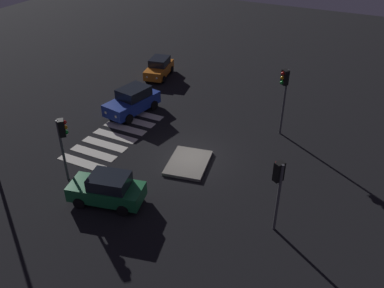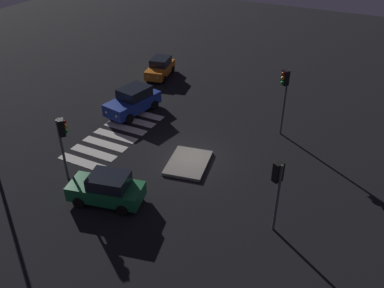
{
  "view_description": "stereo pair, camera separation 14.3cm",
  "coord_description": "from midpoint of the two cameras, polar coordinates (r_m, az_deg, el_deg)",
  "views": [
    {
      "loc": [
        18.42,
        9.18,
        14.02
      ],
      "look_at": [
        0.0,
        0.0,
        1.0
      ],
      "focal_mm": 37.92,
      "sensor_mm": 36.0,
      "label": 1
    },
    {
      "loc": [
        18.36,
        9.31,
        14.02
      ],
      "look_at": [
        0.0,
        0.0,
        1.0
      ],
      "focal_mm": 37.92,
      "sensor_mm": 36.0,
      "label": 2
    }
  ],
  "objects": [
    {
      "name": "ground_plane",
      "position": [
        24.9,
        -0.16,
        -1.95
      ],
      "size": [
        80.0,
        80.0,
        0.0
      ],
      "primitive_type": "plane",
      "color": "black"
    },
    {
      "name": "traffic_island",
      "position": [
        24.29,
        -0.69,
        -2.67
      ],
      "size": [
        3.42,
        2.81,
        0.18
      ],
      "color": "gray",
      "rests_on": "ground"
    },
    {
      "name": "car_blue",
      "position": [
        29.95,
        -8.51,
        6.01
      ],
      "size": [
        4.53,
        2.61,
        1.88
      ],
      "rotation": [
        0.0,
        0.0,
        -0.18
      ],
      "color": "#1E389E",
      "rests_on": "ground"
    },
    {
      "name": "car_green",
      "position": [
        21.56,
        -12.02,
        -6.22
      ],
      "size": [
        2.48,
        4.13,
        1.7
      ],
      "rotation": [
        0.0,
        0.0,
        -1.35
      ],
      "color": "#196B38",
      "rests_on": "ground"
    },
    {
      "name": "car_orange",
      "position": [
        35.98,
        -4.76,
        10.64
      ],
      "size": [
        3.92,
        2.29,
        1.62
      ],
      "rotation": [
        0.0,
        0.0,
        0.19
      ],
      "color": "orange",
      "rests_on": "ground"
    },
    {
      "name": "traffic_light_east",
      "position": [
        22.68,
        -17.93,
        1.19
      ],
      "size": [
        0.54,
        0.53,
        3.81
      ],
      "rotation": [
        0.0,
        0.0,
        2.33
      ],
      "color": "#47474C",
      "rests_on": "ground"
    },
    {
      "name": "traffic_light_west",
      "position": [
        26.37,
        12.69,
        7.89
      ],
      "size": [
        0.53,
        0.54,
        4.56
      ],
      "rotation": [
        0.0,
        0.0,
        -0.65
      ],
      "color": "#47474C",
      "rests_on": "ground"
    },
    {
      "name": "traffic_light_north",
      "position": [
        18.73,
        11.82,
        -4.96
      ],
      "size": [
        0.54,
        0.53,
        3.8
      ],
      "rotation": [
        0.0,
        0.0,
        -2.1
      ],
      "color": "#47474C",
      "rests_on": "ground"
    },
    {
      "name": "crosswalk_near",
      "position": [
        27.55,
        -10.91,
        1.11
      ],
      "size": [
        7.6,
        3.2,
        0.02
      ],
      "color": "silver",
      "rests_on": "ground"
    }
  ]
}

